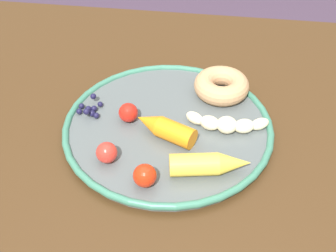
% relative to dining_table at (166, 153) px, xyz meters
% --- Properties ---
extents(dining_table, '(1.24, 0.77, 0.75)m').
position_rel_dining_table_xyz_m(dining_table, '(0.00, 0.00, 0.00)').
color(dining_table, '#402914').
rests_on(dining_table, ground_plane).
extents(plate, '(0.36, 0.36, 0.02)m').
position_rel_dining_table_xyz_m(plate, '(0.01, -0.04, 0.10)').
color(plate, '#4E5657').
rests_on(plate, dining_table).
extents(banana, '(0.15, 0.05, 0.03)m').
position_rel_dining_table_xyz_m(banana, '(0.11, -0.03, 0.12)').
color(banana, beige).
rests_on(banana, plate).
extents(carrot_orange, '(0.11, 0.08, 0.03)m').
position_rel_dining_table_xyz_m(carrot_orange, '(0.01, -0.06, 0.12)').
color(carrot_orange, orange).
rests_on(carrot_orange, plate).
extents(carrot_yellow, '(0.13, 0.06, 0.03)m').
position_rel_dining_table_xyz_m(carrot_yellow, '(0.09, -0.13, 0.12)').
color(carrot_yellow, yellow).
rests_on(carrot_yellow, plate).
extents(donut, '(0.12, 0.12, 0.04)m').
position_rel_dining_table_xyz_m(donut, '(0.09, 0.07, 0.12)').
color(donut, tan).
rests_on(donut, plate).
extents(blueberry_pile, '(0.04, 0.05, 0.02)m').
position_rel_dining_table_xyz_m(blueberry_pile, '(-0.13, -0.02, 0.11)').
color(blueberry_pile, '#191638').
rests_on(blueberry_pile, plate).
extents(tomato_near, '(0.04, 0.04, 0.04)m').
position_rel_dining_table_xyz_m(tomato_near, '(-0.01, -0.17, 0.12)').
color(tomato_near, red).
rests_on(tomato_near, plate).
extents(tomato_mid, '(0.03, 0.03, 0.03)m').
position_rel_dining_table_xyz_m(tomato_mid, '(-0.06, -0.03, 0.12)').
color(tomato_mid, red).
rests_on(tomato_mid, plate).
extents(tomato_far, '(0.03, 0.03, 0.03)m').
position_rel_dining_table_xyz_m(tomato_far, '(-0.07, -0.13, 0.12)').
color(tomato_far, red).
rests_on(tomato_far, plate).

